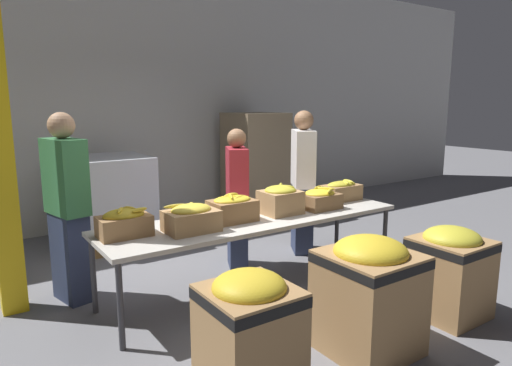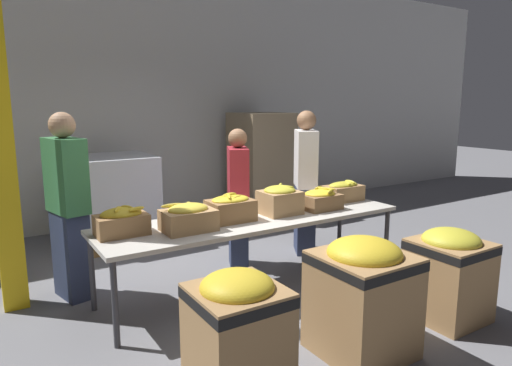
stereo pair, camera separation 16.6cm
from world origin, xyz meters
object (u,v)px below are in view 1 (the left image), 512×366
(banana_box_5, at_px, (341,190))
(volunteer_2, at_px, (303,183))
(pallet_stack_1, at_px, (256,165))
(sorting_table, at_px, (255,221))
(banana_box_0, at_px, (124,222))
(donation_bin_2, at_px, (450,269))
(donation_bin_1, at_px, (369,291))
(banana_box_3, at_px, (280,199))
(pallet_stack_0, at_px, (109,201))
(banana_box_2, at_px, (233,208))
(volunteer_0, at_px, (237,200))
(banana_box_4, at_px, (320,199))
(banana_box_1, at_px, (191,218))
(volunteer_1, at_px, (68,209))
(donation_bin_0, at_px, (249,334))

(banana_box_5, xyz_separation_m, volunteer_2, (-0.10, 0.57, 0.01))
(pallet_stack_1, bearing_deg, sorting_table, -124.19)
(banana_box_0, bearing_deg, donation_bin_2, -32.62)
(banana_box_0, bearing_deg, donation_bin_1, -48.65)
(banana_box_3, xyz_separation_m, pallet_stack_0, (-1.05, 2.38, -0.33))
(volunteer_2, xyz_separation_m, donation_bin_2, (-0.06, -2.09, -0.45))
(banana_box_0, bearing_deg, pallet_stack_0, 76.83)
(banana_box_5, distance_m, pallet_stack_0, 3.05)
(sorting_table, relative_size, pallet_stack_1, 1.83)
(donation_bin_1, bearing_deg, donation_bin_2, 0.00)
(banana_box_2, distance_m, pallet_stack_0, 2.44)
(volunteer_0, relative_size, volunteer_2, 0.90)
(sorting_table, bearing_deg, pallet_stack_1, 55.81)
(volunteer_2, bearing_deg, banana_box_4, 2.95)
(banana_box_1, height_order, volunteer_1, volunteer_1)
(volunteer_2, distance_m, donation_bin_0, 3.05)
(donation_bin_0, bearing_deg, donation_bin_1, 0.00)
(sorting_table, xyz_separation_m, volunteer_2, (1.16, 0.66, 0.17))
(banana_box_4, bearing_deg, volunteer_2, 62.50)
(banana_box_3, xyz_separation_m, volunteer_0, (-0.10, 0.67, -0.11))
(sorting_table, xyz_separation_m, donation_bin_0, (-1.02, -1.43, -0.25))
(banana_box_5, relative_size, pallet_stack_1, 0.26)
(sorting_table, relative_size, volunteer_0, 1.96)
(donation_bin_0, xyz_separation_m, donation_bin_2, (2.12, 0.00, -0.03))
(pallet_stack_1, bearing_deg, donation_bin_0, -124.64)
(banana_box_5, bearing_deg, volunteer_0, 152.04)
(volunteer_1, height_order, pallet_stack_0, volunteer_1)
(banana_box_1, relative_size, donation_bin_1, 0.51)
(banana_box_3, bearing_deg, volunteer_2, 38.05)
(banana_box_3, distance_m, banana_box_4, 0.49)
(banana_box_1, relative_size, volunteer_1, 0.25)
(banana_box_0, xyz_separation_m, banana_box_1, (0.54, -0.18, 0.00))
(banana_box_4, xyz_separation_m, pallet_stack_0, (-1.53, 2.44, -0.29))
(banana_box_2, height_order, donation_bin_0, banana_box_2)
(banana_box_2, relative_size, volunteer_1, 0.24)
(banana_box_1, bearing_deg, pallet_stack_0, 90.14)
(sorting_table, distance_m, banana_box_0, 1.30)
(donation_bin_1, bearing_deg, volunteer_0, 86.30)
(sorting_table, distance_m, pallet_stack_0, 2.48)
(banana_box_3, distance_m, pallet_stack_0, 2.62)
(banana_box_0, bearing_deg, volunteer_0, 20.96)
(pallet_stack_0, distance_m, pallet_stack_1, 2.48)
(banana_box_3, bearing_deg, donation_bin_2, -60.46)
(banana_box_5, xyz_separation_m, donation_bin_2, (-0.16, -1.52, -0.44))
(donation_bin_2, bearing_deg, donation_bin_1, 180.00)
(volunteer_1, xyz_separation_m, donation_bin_0, (0.57, -2.23, -0.43))
(volunteer_1, bearing_deg, pallet_stack_1, 104.26)
(banana_box_1, xyz_separation_m, banana_box_3, (1.04, 0.07, 0.03))
(banana_box_2, bearing_deg, banana_box_0, 174.64)
(banana_box_5, height_order, volunteer_0, volunteer_0)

